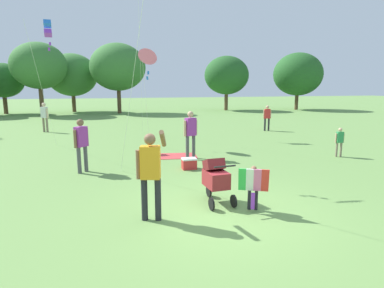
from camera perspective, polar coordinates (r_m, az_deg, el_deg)
name	(u,v)px	position (r m, az deg, el deg)	size (l,w,h in m)	color
ground_plane	(221,214)	(6.88, 5.07, -12.17)	(120.00, 120.00, 0.00)	#668E47
treeline_distant	(116,72)	(31.66, -13.17, 12.21)	(37.13, 7.34, 6.35)	brown
child_with_butterfly_kite	(253,183)	(6.98, 10.72, -6.82)	(0.64, 0.47, 0.96)	#232328
person_adult_flyer	(151,169)	(6.31, -7.29, -4.32)	(0.64, 0.52, 1.81)	#232328
stroller	(216,177)	(7.32, 4.17, -5.74)	(0.58, 1.10, 1.03)	black
kite_orange_delta	(48,29)	(15.59, -24.02, 17.95)	(0.41, 3.35, 5.30)	blue
kite_green_novelty	(148,57)	(14.04, -7.81, 14.91)	(0.99, 1.54, 4.11)	pink
person_red_shirt	(340,140)	(13.11, 24.49, 0.69)	(0.34, 0.18, 1.08)	#7F705B
person_sitting_far	(267,116)	(19.21, 13.05, 4.83)	(0.46, 0.25, 1.46)	#232328
person_couple_left	(191,131)	(11.57, -0.26, 2.32)	(0.53, 0.33, 1.71)	#4C4C51
person_kid_running	(45,115)	(19.94, -24.47, 4.67)	(0.44, 0.39, 1.64)	#7F705B
person_back_turned	(81,141)	(10.27, -18.86, 0.45)	(0.40, 0.40, 1.63)	#4C4C51
picnic_blanket	(177,156)	(12.14, -2.67, -2.11)	(1.44, 1.02, 0.02)	#CC3D3D
cooler_box	(189,163)	(10.28, -0.52, -3.44)	(0.45, 0.33, 0.35)	red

